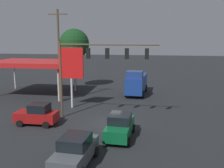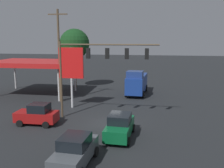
{
  "view_description": "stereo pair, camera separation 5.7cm",
  "coord_description": "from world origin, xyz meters",
  "px_view_note": "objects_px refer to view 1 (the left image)",
  "views": [
    {
      "loc": [
        -4.06,
        21.75,
        7.8
      ],
      "look_at": [
        0.0,
        -2.0,
        3.41
      ],
      "focal_mm": 40.0,
      "sensor_mm": 36.0,
      "label": 1
    },
    {
      "loc": [
        -4.12,
        21.74,
        7.8
      ],
      "look_at": [
        0.0,
        -2.0,
        3.41
      ],
      "focal_mm": 40.0,
      "sensor_mm": 36.0,
      "label": 2
    }
  ],
  "objects_px": {
    "utility_pole": "(59,54)",
    "fire_hydrant": "(47,121)",
    "traffic_signal_assembly": "(98,60)",
    "sedan_waiting": "(120,126)",
    "sedan_far": "(75,151)",
    "delivery_truck": "(136,83)",
    "hatchback_crossing": "(37,115)",
    "price_sign": "(71,65)",
    "street_tree": "(74,44)"
  },
  "relations": [
    {
      "from": "utility_pole",
      "to": "price_sign",
      "type": "relative_size",
      "value": 1.65
    },
    {
      "from": "price_sign",
      "to": "fire_hydrant",
      "type": "xyz_separation_m",
      "value": [
        0.29,
        6.31,
        -4.45
      ]
    },
    {
      "from": "delivery_truck",
      "to": "price_sign",
      "type": "bearing_deg",
      "value": -36.49
    },
    {
      "from": "traffic_signal_assembly",
      "to": "hatchback_crossing",
      "type": "relative_size",
      "value": 2.49
    },
    {
      "from": "delivery_truck",
      "to": "sedan_waiting",
      "type": "xyz_separation_m",
      "value": [
        0.14,
        15.96,
        -0.74
      ]
    },
    {
      "from": "sedan_waiting",
      "to": "hatchback_crossing",
      "type": "bearing_deg",
      "value": -100.34
    },
    {
      "from": "street_tree",
      "to": "fire_hydrant",
      "type": "xyz_separation_m",
      "value": [
        -3.03,
        17.71,
        -6.56
      ]
    },
    {
      "from": "sedan_waiting",
      "to": "street_tree",
      "type": "distance_m",
      "value": 22.48
    },
    {
      "from": "utility_pole",
      "to": "sedan_far",
      "type": "distance_m",
      "value": 17.34
    },
    {
      "from": "hatchback_crossing",
      "to": "traffic_signal_assembly",
      "type": "bearing_deg",
      "value": -155.25
    },
    {
      "from": "traffic_signal_assembly",
      "to": "utility_pole",
      "type": "height_order",
      "value": "utility_pole"
    },
    {
      "from": "price_sign",
      "to": "street_tree",
      "type": "distance_m",
      "value": 12.06
    },
    {
      "from": "delivery_truck",
      "to": "hatchback_crossing",
      "type": "bearing_deg",
      "value": -26.19
    },
    {
      "from": "sedan_far",
      "to": "street_tree",
      "type": "height_order",
      "value": "street_tree"
    },
    {
      "from": "sedan_waiting",
      "to": "fire_hydrant",
      "type": "distance_m",
      "value": 7.1
    },
    {
      "from": "sedan_far",
      "to": "traffic_signal_assembly",
      "type": "bearing_deg",
      "value": -173.44
    },
    {
      "from": "fire_hydrant",
      "to": "delivery_truck",
      "type": "bearing_deg",
      "value": -116.07
    },
    {
      "from": "hatchback_crossing",
      "to": "street_tree",
      "type": "distance_m",
      "value": 18.61
    },
    {
      "from": "utility_pole",
      "to": "street_tree",
      "type": "distance_m",
      "value": 9.11
    },
    {
      "from": "fire_hydrant",
      "to": "street_tree",
      "type": "bearing_deg",
      "value": -80.3
    },
    {
      "from": "sedan_waiting",
      "to": "fire_hydrant",
      "type": "xyz_separation_m",
      "value": [
        6.92,
        -1.53,
        -0.51
      ]
    },
    {
      "from": "delivery_truck",
      "to": "street_tree",
      "type": "relative_size",
      "value": 0.74
    },
    {
      "from": "price_sign",
      "to": "delivery_truck",
      "type": "bearing_deg",
      "value": -129.82
    },
    {
      "from": "delivery_truck",
      "to": "sedan_far",
      "type": "xyz_separation_m",
      "value": [
        2.25,
        20.86,
        -0.74
      ]
    },
    {
      "from": "price_sign",
      "to": "fire_hydrant",
      "type": "height_order",
      "value": "price_sign"
    },
    {
      "from": "price_sign",
      "to": "sedan_far",
      "type": "height_order",
      "value": "price_sign"
    },
    {
      "from": "price_sign",
      "to": "sedan_far",
      "type": "bearing_deg",
      "value": 109.53
    },
    {
      "from": "fire_hydrant",
      "to": "sedan_waiting",
      "type": "bearing_deg",
      "value": 167.52
    },
    {
      "from": "utility_pole",
      "to": "delivery_truck",
      "type": "bearing_deg",
      "value": -147.85
    },
    {
      "from": "street_tree",
      "to": "traffic_signal_assembly",
      "type": "bearing_deg",
      "value": 115.81
    },
    {
      "from": "sedan_far",
      "to": "fire_hydrant",
      "type": "bearing_deg",
      "value": -140.38
    },
    {
      "from": "price_sign",
      "to": "street_tree",
      "type": "height_order",
      "value": "street_tree"
    },
    {
      "from": "hatchback_crossing",
      "to": "fire_hydrant",
      "type": "distance_m",
      "value": 1.13
    },
    {
      "from": "traffic_signal_assembly",
      "to": "utility_pole",
      "type": "bearing_deg",
      "value": -43.65
    },
    {
      "from": "delivery_truck",
      "to": "street_tree",
      "type": "bearing_deg",
      "value": -104.67
    },
    {
      "from": "traffic_signal_assembly",
      "to": "delivery_truck",
      "type": "bearing_deg",
      "value": -103.71
    },
    {
      "from": "utility_pole",
      "to": "hatchback_crossing",
      "type": "height_order",
      "value": "utility_pole"
    },
    {
      "from": "traffic_signal_assembly",
      "to": "delivery_truck",
      "type": "relative_size",
      "value": 1.38
    },
    {
      "from": "traffic_signal_assembly",
      "to": "price_sign",
      "type": "bearing_deg",
      "value": -42.23
    },
    {
      "from": "delivery_truck",
      "to": "sedan_waiting",
      "type": "height_order",
      "value": "delivery_truck"
    },
    {
      "from": "utility_pole",
      "to": "fire_hydrant",
      "type": "xyz_separation_m",
      "value": [
        -2.04,
        8.71,
        -5.49
      ]
    },
    {
      "from": "price_sign",
      "to": "hatchback_crossing",
      "type": "xyz_separation_m",
      "value": [
        1.27,
        6.08,
        -3.94
      ]
    },
    {
      "from": "sedan_waiting",
      "to": "sedan_far",
      "type": "bearing_deg",
      "value": -21.16
    },
    {
      "from": "traffic_signal_assembly",
      "to": "sedan_far",
      "type": "bearing_deg",
      "value": 93.71
    },
    {
      "from": "sedan_far",
      "to": "sedan_waiting",
      "type": "height_order",
      "value": "same"
    },
    {
      "from": "traffic_signal_assembly",
      "to": "sedan_waiting",
      "type": "height_order",
      "value": "traffic_signal_assembly"
    },
    {
      "from": "sedan_far",
      "to": "delivery_truck",
      "type": "bearing_deg",
      "value": 176.69
    },
    {
      "from": "utility_pole",
      "to": "hatchback_crossing",
      "type": "relative_size",
      "value": 2.94
    },
    {
      "from": "delivery_truck",
      "to": "sedan_waiting",
      "type": "distance_m",
      "value": 15.98
    },
    {
      "from": "sedan_far",
      "to": "hatchback_crossing",
      "type": "distance_m",
      "value": 8.82
    }
  ]
}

